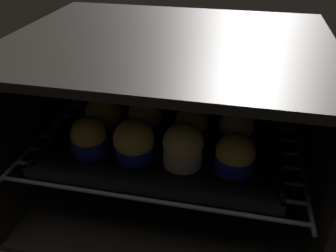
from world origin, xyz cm
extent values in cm
cube|color=black|center=(0.00, 22.00, -0.75)|extent=(59.00, 47.00, 1.50)
cube|color=black|center=(0.00, 22.00, 34.75)|extent=(59.00, 47.00, 1.50)
cube|color=black|center=(0.00, 44.75, 17.00)|extent=(59.00, 1.50, 34.00)
cube|color=black|center=(-28.75, 22.00, 17.00)|extent=(1.50, 47.00, 34.00)
cube|color=black|center=(28.75, 22.00, 17.00)|extent=(1.50, 47.00, 34.00)
cylinder|color=#4C494C|center=(0.00, 3.00, 13.60)|extent=(54.00, 0.80, 0.80)
cylinder|color=#4C494C|center=(0.00, 7.75, 13.60)|extent=(54.00, 0.80, 0.80)
cylinder|color=#4C494C|center=(0.00, 12.50, 13.60)|extent=(54.00, 0.80, 0.80)
cylinder|color=#4C494C|center=(0.00, 17.25, 13.60)|extent=(54.00, 0.80, 0.80)
cylinder|color=#4C494C|center=(0.00, 22.00, 13.60)|extent=(54.00, 0.80, 0.80)
cylinder|color=#4C494C|center=(0.00, 26.75, 13.60)|extent=(54.00, 0.80, 0.80)
cylinder|color=#4C494C|center=(0.00, 31.50, 13.60)|extent=(54.00, 0.80, 0.80)
cylinder|color=#4C494C|center=(0.00, 36.25, 13.60)|extent=(54.00, 0.80, 0.80)
cylinder|color=#4C494C|center=(0.00, 41.00, 13.60)|extent=(54.00, 0.80, 0.80)
cylinder|color=#4C494C|center=(-27.00, 22.00, 13.60)|extent=(0.80, 42.00, 0.80)
cylinder|color=#4C494C|center=(27.00, 22.00, 13.60)|extent=(0.80, 42.00, 0.80)
cube|color=black|center=(0.00, 21.54, 14.60)|extent=(45.29, 36.11, 1.20)
cube|color=black|center=(0.00, 3.88, 15.70)|extent=(45.29, 0.80, 1.00)
cube|color=black|center=(0.00, 39.19, 15.70)|extent=(45.29, 0.80, 1.00)
cube|color=black|center=(-22.25, 21.54, 15.70)|extent=(0.80, 36.11, 1.00)
cube|color=black|center=(22.25, 21.54, 15.70)|extent=(0.80, 36.11, 1.00)
cylinder|color=#1928B7|center=(-13.43, 12.29, 16.73)|extent=(7.13, 7.13, 3.05)
sphere|color=gold|center=(-13.43, 12.29, 19.07)|extent=(6.85, 6.85, 6.85)
sphere|color=#28702D|center=(-14.11, 12.85, 21.41)|extent=(1.98, 1.98, 1.98)
cylinder|color=#1928B7|center=(-4.49, 12.31, 16.73)|extent=(7.13, 7.13, 3.05)
sphere|color=#DBBC60|center=(-4.49, 12.31, 19.24)|extent=(7.70, 7.70, 7.70)
cylinder|color=silver|center=(4.78, 12.26, 16.73)|extent=(7.13, 7.13, 3.05)
sphere|color=#E0CC7A|center=(4.78, 12.26, 19.73)|extent=(7.43, 7.43, 7.43)
sphere|color=#1E6023|center=(5.42, 12.84, 22.36)|extent=(2.17, 2.17, 2.17)
cylinder|color=#1928B7|center=(14.13, 12.54, 16.73)|extent=(7.13, 7.13, 3.05)
sphere|color=gold|center=(14.13, 12.54, 18.86)|extent=(7.10, 7.10, 7.10)
cylinder|color=#7A238C|center=(-13.86, 21.19, 16.73)|extent=(7.13, 7.13, 3.05)
sphere|color=gold|center=(-13.86, 21.19, 18.88)|extent=(7.74, 7.74, 7.74)
sphere|color=#28702D|center=(-13.55, 22.49, 21.54)|extent=(1.89, 1.89, 1.89)
cylinder|color=#1928B7|center=(-4.84, 21.77, 16.73)|extent=(7.13, 7.13, 3.05)
sphere|color=gold|center=(-4.84, 21.77, 19.25)|extent=(7.22, 7.22, 7.22)
sphere|color=#19511E|center=(-4.63, 21.17, 21.74)|extent=(2.46, 2.46, 2.46)
cylinder|color=#1928B7|center=(4.89, 21.27, 16.73)|extent=(7.13, 7.13, 3.05)
sphere|color=gold|center=(4.89, 21.27, 18.93)|extent=(6.85, 6.85, 6.85)
sphere|color=#19511E|center=(6.08, 21.50, 20.94)|extent=(2.29, 2.29, 2.29)
cylinder|color=#1928B7|center=(13.89, 21.78, 16.73)|extent=(7.13, 7.13, 3.05)
sphere|color=#E0CC7A|center=(13.89, 21.78, 18.93)|extent=(7.02, 7.02, 7.02)
sphere|color=#19511E|center=(14.48, 21.06, 21.89)|extent=(2.51, 2.51, 2.51)
cylinder|color=#1928B7|center=(-13.49, 30.58, 16.73)|extent=(7.13, 7.13, 3.05)
sphere|color=gold|center=(-13.49, 30.58, 19.50)|extent=(7.13, 7.13, 7.13)
sphere|color=#1E6023|center=(-14.32, 31.82, 22.49)|extent=(2.13, 2.13, 2.13)
cylinder|color=#1928B7|center=(-4.42, 30.63, 16.73)|extent=(7.13, 7.13, 3.05)
sphere|color=gold|center=(-4.42, 30.63, 19.36)|extent=(7.03, 7.03, 7.03)
sphere|color=#28702D|center=(-4.79, 30.86, 21.86)|extent=(1.75, 1.75, 1.75)
cylinder|color=#1928B7|center=(4.40, 30.89, 16.73)|extent=(7.13, 7.13, 3.05)
sphere|color=gold|center=(4.40, 30.89, 19.33)|extent=(7.70, 7.70, 7.70)
cylinder|color=#1928B7|center=(13.55, 30.61, 16.73)|extent=(7.13, 7.13, 3.05)
sphere|color=#E0CC7A|center=(13.55, 30.61, 19.30)|extent=(7.80, 7.80, 7.80)
sphere|color=#1E6023|center=(13.21, 30.84, 21.89)|extent=(2.59, 2.59, 2.59)
camera|label=1|loc=(13.07, -38.96, 55.29)|focal=37.52mm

